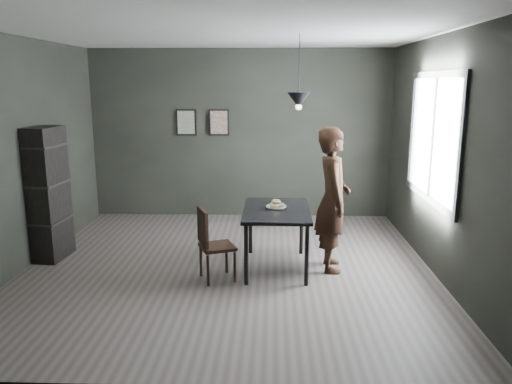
{
  "coord_description": "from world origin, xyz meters",
  "views": [
    {
      "loc": [
        0.55,
        -5.86,
        2.25
      ],
      "look_at": [
        0.35,
        0.05,
        0.95
      ],
      "focal_mm": 35.0,
      "sensor_mm": 36.0,
      "label": 1
    }
  ],
  "objects_px": {
    "woman": "(333,200)",
    "shelf_unit": "(48,194)",
    "cafe_table": "(276,215)",
    "wood_chair": "(211,240)",
    "white_plate": "(276,207)",
    "pendant_lamp": "(299,100)"
  },
  "relations": [
    {
      "from": "pendant_lamp",
      "to": "shelf_unit",
      "type": "bearing_deg",
      "value": 176.88
    },
    {
      "from": "white_plate",
      "to": "woman",
      "type": "xyz_separation_m",
      "value": [
        0.68,
        -0.08,
        0.12
      ]
    },
    {
      "from": "white_plate",
      "to": "pendant_lamp",
      "type": "distance_m",
      "value": 1.32
    },
    {
      "from": "cafe_table",
      "to": "woman",
      "type": "distance_m",
      "value": 0.7
    },
    {
      "from": "white_plate",
      "to": "woman",
      "type": "height_order",
      "value": "woman"
    },
    {
      "from": "cafe_table",
      "to": "wood_chair",
      "type": "xyz_separation_m",
      "value": [
        -0.75,
        -0.42,
        -0.18
      ]
    },
    {
      "from": "woman",
      "to": "wood_chair",
      "type": "distance_m",
      "value": 1.54
    },
    {
      "from": "cafe_table",
      "to": "white_plate",
      "type": "distance_m",
      "value": 0.12
    },
    {
      "from": "white_plate",
      "to": "wood_chair",
      "type": "xyz_separation_m",
      "value": [
        -0.75,
        -0.51,
        -0.27
      ]
    },
    {
      "from": "cafe_table",
      "to": "pendant_lamp",
      "type": "xyz_separation_m",
      "value": [
        0.25,
        0.1,
        1.38
      ]
    },
    {
      "from": "cafe_table",
      "to": "woman",
      "type": "relative_size",
      "value": 0.69
    },
    {
      "from": "shelf_unit",
      "to": "pendant_lamp",
      "type": "height_order",
      "value": "pendant_lamp"
    },
    {
      "from": "white_plate",
      "to": "wood_chair",
      "type": "height_order",
      "value": "wood_chair"
    },
    {
      "from": "cafe_table",
      "to": "pendant_lamp",
      "type": "height_order",
      "value": "pendant_lamp"
    },
    {
      "from": "white_plate",
      "to": "pendant_lamp",
      "type": "height_order",
      "value": "pendant_lamp"
    },
    {
      "from": "woman",
      "to": "wood_chair",
      "type": "height_order",
      "value": "woman"
    },
    {
      "from": "shelf_unit",
      "to": "white_plate",
      "type": "bearing_deg",
      "value": 1.39
    },
    {
      "from": "white_plate",
      "to": "wood_chair",
      "type": "relative_size",
      "value": 0.27
    },
    {
      "from": "woman",
      "to": "wood_chair",
      "type": "relative_size",
      "value": 2.04
    },
    {
      "from": "white_plate",
      "to": "pendant_lamp",
      "type": "bearing_deg",
      "value": 3.63
    },
    {
      "from": "white_plate",
      "to": "woman",
      "type": "bearing_deg",
      "value": -6.68
    },
    {
      "from": "woman",
      "to": "shelf_unit",
      "type": "bearing_deg",
      "value": 85.12
    }
  ]
}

